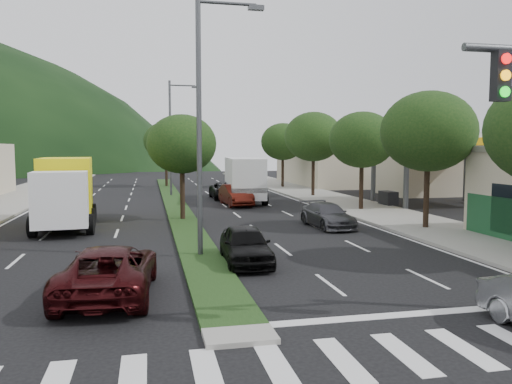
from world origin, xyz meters
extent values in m
plane|color=black|center=(0.00, 0.00, 0.00)|extent=(160.00, 160.00, 0.00)
cube|color=gray|center=(12.50, 25.00, 0.07)|extent=(5.00, 90.00, 0.15)
cube|color=#193212|center=(0.00, 28.00, 0.06)|extent=(1.60, 56.00, 0.12)
cube|color=silver|center=(0.00, -2.00, 0.01)|extent=(19.00, 2.20, 0.01)
cube|color=black|center=(5.40, -1.65, 5.70)|extent=(0.35, 0.25, 1.05)
cube|color=silver|center=(19.00, 22.00, 5.00)|extent=(12.00, 8.00, 0.50)
cube|color=#E6A90C|center=(19.00, 22.00, 4.65)|extent=(12.20, 8.20, 0.50)
cylinder|color=#47494C|center=(15.00, 19.50, 2.30)|extent=(0.36, 0.36, 4.60)
cylinder|color=#47494C|center=(23.00, 19.50, 2.30)|extent=(0.36, 0.36, 4.60)
cylinder|color=#47494C|center=(15.00, 24.50, 2.30)|extent=(0.36, 0.36, 4.60)
cylinder|color=#47494C|center=(23.00, 24.50, 2.30)|extent=(0.36, 0.36, 4.60)
cube|color=black|center=(15.00, 22.00, 0.55)|extent=(0.80, 1.60, 1.10)
cube|color=black|center=(23.00, 22.00, 0.55)|extent=(0.80, 1.60, 1.10)
cube|color=beige|center=(19.50, 44.00, 2.60)|extent=(10.00, 16.00, 5.20)
cylinder|color=black|center=(12.00, 12.00, 2.05)|extent=(0.28, 0.28, 3.81)
ellipsoid|color=black|center=(12.00, 12.00, 5.05)|extent=(4.80, 4.80, 4.08)
cylinder|color=black|center=(12.00, 20.00, 1.94)|extent=(0.28, 0.28, 3.58)
ellipsoid|color=black|center=(12.00, 20.00, 4.76)|extent=(4.40, 4.40, 3.74)
cylinder|color=black|center=(12.00, 30.00, 2.11)|extent=(0.28, 0.28, 3.92)
ellipsoid|color=black|center=(12.00, 30.00, 5.19)|extent=(5.00, 5.00, 4.25)
cylinder|color=black|center=(12.00, 40.00, 2.00)|extent=(0.28, 0.28, 3.70)
ellipsoid|color=black|center=(12.00, 40.00, 4.90)|extent=(4.60, 4.60, 3.91)
cylinder|color=black|center=(0.00, 18.00, 1.80)|extent=(0.28, 0.28, 3.36)
ellipsoid|color=black|center=(0.00, 18.00, 4.44)|extent=(4.00, 4.00, 3.40)
cylinder|color=black|center=(0.00, 44.00, 2.02)|extent=(0.28, 0.28, 3.81)
ellipsoid|color=black|center=(0.00, 44.00, 5.02)|extent=(4.80, 4.80, 4.08)
cylinder|color=#47494C|center=(0.00, 8.00, 5.00)|extent=(0.20, 0.20, 10.00)
cylinder|color=#47494C|center=(1.10, 8.00, 9.60)|extent=(2.20, 0.12, 0.12)
cube|color=#47494C|center=(2.20, 8.00, 9.50)|extent=(0.60, 0.25, 0.18)
cylinder|color=#47494C|center=(0.00, 33.00, 5.00)|extent=(0.20, 0.20, 10.00)
cylinder|color=#47494C|center=(1.10, 33.00, 9.60)|extent=(2.20, 0.12, 0.12)
cube|color=#47494C|center=(2.20, 33.00, 9.50)|extent=(0.60, 0.25, 0.18)
imported|color=#330B0D|center=(-3.04, 3.47, 0.73)|extent=(2.80, 5.42, 1.46)
imported|color=black|center=(1.50, 6.56, 0.69)|extent=(1.77, 4.11, 1.38)
imported|color=#46464A|center=(7.36, 13.90, 0.64)|extent=(2.09, 4.52, 1.28)
imported|color=#4D140C|center=(4.34, 24.92, 0.77)|extent=(1.98, 4.80, 1.54)
imported|color=black|center=(4.34, 29.92, 0.69)|extent=(2.31, 4.95, 1.37)
cube|color=white|center=(-5.97, 13.57, 1.81)|extent=(2.61, 2.00, 2.60)
cube|color=#FBEF0D|center=(-6.31, 17.74, 1.92)|extent=(2.98, 4.94, 3.50)
cube|color=black|center=(-6.23, 16.84, 0.51)|extent=(2.79, 6.72, 0.34)
cylinder|color=black|center=(-4.71, 14.15, 0.51)|extent=(0.42, 1.04, 1.02)
cylinder|color=black|center=(-7.30, 13.94, 0.51)|extent=(0.42, 1.04, 1.02)
cylinder|color=black|center=(-4.91, 16.61, 0.51)|extent=(0.42, 1.04, 1.02)
cylinder|color=black|center=(-7.50, 16.40, 0.51)|extent=(0.42, 1.04, 1.02)
cylinder|color=black|center=(-5.09, 18.84, 0.51)|extent=(0.42, 1.04, 1.02)
cylinder|color=black|center=(-7.68, 18.63, 0.51)|extent=(0.42, 1.04, 1.02)
cube|color=white|center=(5.50, 27.87, 1.94)|extent=(3.30, 9.14, 2.98)
cube|color=#5A5A5F|center=(5.50, 27.87, 1.19)|extent=(3.36, 9.15, 0.35)
cylinder|color=black|center=(4.59, 31.55, 0.45)|extent=(0.43, 0.92, 0.90)
cylinder|color=black|center=(7.07, 31.32, 0.45)|extent=(0.43, 0.92, 0.90)
cylinder|color=black|center=(4.49, 30.48, 0.45)|extent=(0.43, 0.92, 0.90)
cylinder|color=black|center=(6.97, 30.25, 0.45)|extent=(0.43, 0.92, 0.90)
cylinder|color=black|center=(3.97, 24.77, 0.45)|extent=(0.43, 0.92, 0.90)
cylinder|color=black|center=(6.44, 24.54, 0.45)|extent=(0.43, 0.92, 0.90)
camera|label=1|loc=(-1.90, -10.99, 4.18)|focal=35.00mm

